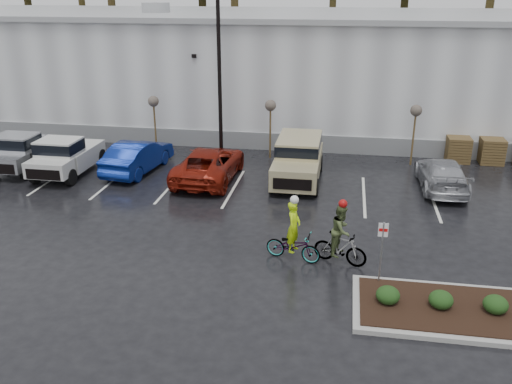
% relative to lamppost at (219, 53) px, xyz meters
% --- Properties ---
extents(ground, '(120.00, 120.00, 0.00)m').
position_rel_lamppost_xyz_m(ground, '(4.00, -12.00, -5.69)').
color(ground, black).
rests_on(ground, ground).
extents(warehouse, '(60.50, 15.50, 7.20)m').
position_rel_lamppost_xyz_m(warehouse, '(4.00, 9.99, -2.04)').
color(warehouse, '#B6B7BB').
rests_on(warehouse, ground).
extents(wooded_ridge, '(80.00, 25.00, 6.00)m').
position_rel_lamppost_xyz_m(wooded_ridge, '(4.00, 33.00, -2.69)').
color(wooded_ridge, '#233918').
rests_on(wooded_ridge, ground).
extents(lamppost, '(0.50, 1.00, 9.22)m').
position_rel_lamppost_xyz_m(lamppost, '(0.00, 0.00, 0.00)').
color(lamppost, black).
rests_on(lamppost, ground).
extents(sapling_west, '(0.60, 0.60, 3.20)m').
position_rel_lamppost_xyz_m(sapling_west, '(-4.00, 1.00, -2.96)').
color(sapling_west, '#4E3A1F').
rests_on(sapling_west, ground).
extents(sapling_mid, '(0.60, 0.60, 3.20)m').
position_rel_lamppost_xyz_m(sapling_mid, '(2.50, 1.00, -2.96)').
color(sapling_mid, '#4E3A1F').
rests_on(sapling_mid, ground).
extents(sapling_east, '(0.60, 0.60, 3.20)m').
position_rel_lamppost_xyz_m(sapling_east, '(10.00, 1.00, -2.96)').
color(sapling_east, '#4E3A1F').
rests_on(sapling_east, ground).
extents(pallet_stack_a, '(1.20, 1.20, 1.35)m').
position_rel_lamppost_xyz_m(pallet_stack_a, '(12.50, 2.00, -5.01)').
color(pallet_stack_a, '#4E3A1F').
rests_on(pallet_stack_a, ground).
extents(pallet_stack_b, '(1.20, 1.20, 1.35)m').
position_rel_lamppost_xyz_m(pallet_stack_b, '(14.20, 2.00, -5.01)').
color(pallet_stack_b, '#4E3A1F').
rests_on(pallet_stack_b, ground).
extents(curb_island, '(8.00, 3.00, 0.15)m').
position_rel_lamppost_xyz_m(curb_island, '(11.00, -13.00, -5.61)').
color(curb_island, gray).
rests_on(curb_island, ground).
extents(mulch_bed, '(7.60, 2.60, 0.04)m').
position_rel_lamppost_xyz_m(mulch_bed, '(11.00, -13.00, -5.52)').
color(mulch_bed, black).
rests_on(mulch_bed, curb_island).
extents(shrub_a, '(0.70, 0.70, 0.52)m').
position_rel_lamppost_xyz_m(shrub_a, '(8.00, -13.00, -5.27)').
color(shrub_a, '#1C3713').
rests_on(shrub_a, curb_island).
extents(shrub_b, '(0.70, 0.70, 0.52)m').
position_rel_lamppost_xyz_m(shrub_b, '(9.50, -13.00, -5.27)').
color(shrub_b, '#1C3713').
rests_on(shrub_b, curb_island).
extents(shrub_c, '(0.70, 0.70, 0.52)m').
position_rel_lamppost_xyz_m(shrub_c, '(11.00, -13.00, -5.27)').
color(shrub_c, '#1C3713').
rests_on(shrub_c, curb_island).
extents(fire_lane_sign, '(0.30, 0.05, 2.20)m').
position_rel_lamppost_xyz_m(fire_lane_sign, '(7.80, -11.80, -4.28)').
color(fire_lane_sign, gray).
rests_on(fire_lane_sign, ground).
extents(pickup_silver, '(2.10, 5.20, 1.96)m').
position_rel_lamppost_xyz_m(pickup_silver, '(-9.64, -2.64, -4.71)').
color(pickup_silver, '#AAADB2').
rests_on(pickup_silver, ground).
extents(pickup_white, '(2.10, 5.20, 1.96)m').
position_rel_lamppost_xyz_m(pickup_white, '(-7.09, -3.08, -4.71)').
color(pickup_white, silver).
rests_on(pickup_white, ground).
extents(car_blue, '(2.32, 5.05, 1.61)m').
position_rel_lamppost_xyz_m(car_blue, '(-3.77, -2.38, -4.88)').
color(car_blue, navy).
rests_on(car_blue, ground).
extents(car_red, '(2.73, 5.69, 1.56)m').
position_rel_lamppost_xyz_m(car_red, '(0.08, -2.96, -4.90)').
color(car_red, maroon).
rests_on(car_red, ground).
extents(suv_tan, '(2.20, 5.10, 2.06)m').
position_rel_lamppost_xyz_m(suv_tan, '(4.34, -2.52, -4.66)').
color(suv_tan, tan).
rests_on(suv_tan, ground).
extents(car_far_silver, '(2.10, 4.94, 1.42)m').
position_rel_lamppost_xyz_m(car_far_silver, '(11.02, -2.40, -4.98)').
color(car_far_silver, '#A9ABB1').
rests_on(car_far_silver, ground).
extents(cyclist_hivis, '(2.07, 1.14, 2.38)m').
position_rel_lamppost_xyz_m(cyclist_hivis, '(4.95, -10.50, -4.95)').
color(cyclist_hivis, '#3F3F44').
rests_on(cyclist_hivis, ground).
extents(cyclist_olive, '(1.88, 1.06, 2.35)m').
position_rel_lamppost_xyz_m(cyclist_olive, '(6.55, -10.50, -4.83)').
color(cyclist_olive, '#3F3F44').
rests_on(cyclist_olive, ground).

